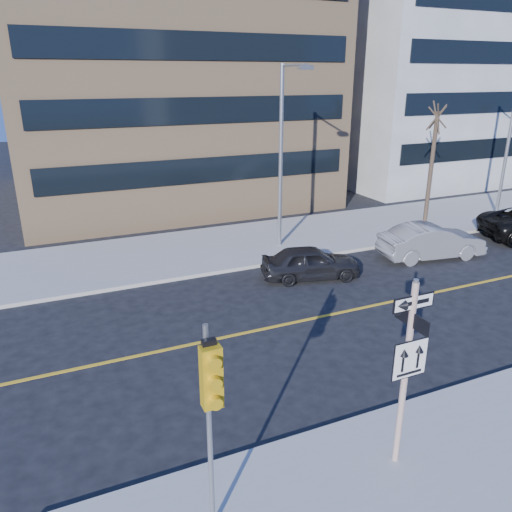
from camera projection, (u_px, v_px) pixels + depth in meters
name	position (u px, v px, depth m)	size (l,w,h in m)	color
ground	(331.00, 398.00, 12.58)	(120.00, 120.00, 0.00)	black
far_sidewalk	(482.00, 210.00, 29.70)	(66.00, 6.00, 0.15)	#A5A19A
sign_pole	(407.00, 365.00, 9.58)	(0.92, 0.92, 4.06)	white
traffic_signal	(211.00, 393.00, 7.74)	(0.32, 0.45, 4.00)	gray
parked_car_a	(311.00, 262.00, 19.81)	(3.90, 1.57, 1.33)	black
parked_car_b	(432.00, 241.00, 21.99)	(4.64, 1.62, 1.53)	gray
streetlight_a	(283.00, 146.00, 21.72)	(0.55, 2.25, 8.00)	gray
street_tree_west	(437.00, 120.00, 25.34)	(1.80, 1.80, 6.35)	#33291E
building_brick	(156.00, 53.00, 31.75)	(18.00, 18.00, 18.00)	tan
building_grey_mid	(433.00, 77.00, 39.76)	(20.00, 16.00, 15.00)	#939698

